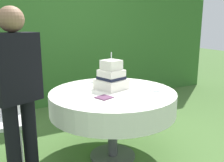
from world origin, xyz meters
TOP-DOWN VIEW (x-y plane):
  - ground_plane at (0.00, 0.00)m, footprint 20.00×20.00m
  - foliage_hedge at (0.00, 2.28)m, footprint 6.70×0.51m
  - cake_table at (0.00, 0.00)m, footprint 1.34×1.34m
  - wedding_cake at (0.04, 0.11)m, footprint 0.36×0.37m
  - serving_plate_near at (0.43, -0.18)m, footprint 0.14×0.14m
  - serving_plate_far at (0.30, 0.45)m, footprint 0.14×0.14m
  - serving_plate_left at (0.02, 0.49)m, footprint 0.15×0.15m
  - napkin_stack at (-0.19, -0.18)m, footprint 0.18×0.18m
  - garden_chair at (-1.08, 0.44)m, footprint 0.44×0.44m
  - standing_person at (-0.97, -0.20)m, footprint 0.41×0.32m

SIDE VIEW (x-z plane):
  - ground_plane at x=0.00m, z-range 0.00..0.00m
  - garden_chair at x=-1.08m, z-range 0.10..0.99m
  - cake_table at x=0.00m, z-range 0.26..1.02m
  - napkin_stack at x=-0.19m, z-range 0.76..0.77m
  - serving_plate_near at x=0.43m, z-range 0.76..0.77m
  - serving_plate_far at x=0.30m, z-range 0.76..0.77m
  - serving_plate_left at x=0.02m, z-range 0.76..0.77m
  - wedding_cake at x=0.04m, z-range 0.68..1.09m
  - standing_person at x=-0.97m, z-range 0.13..1.73m
  - foliage_hedge at x=0.00m, z-range 0.00..2.79m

